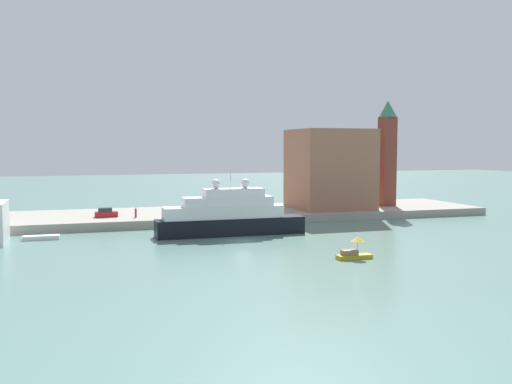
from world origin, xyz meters
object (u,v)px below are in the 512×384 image
person_figure (136,213)px  harbor_building (330,169)px  work_barge (41,238)px  large_yacht (229,216)px  bell_tower (387,149)px  mooring_bollard (218,215)px  small_motorboat (354,251)px  parked_car (106,213)px

person_figure → harbor_building: bearing=6.2°
work_barge → harbor_building: (52.95, 14.95, 8.87)m
large_yacht → harbor_building: harbor_building is taller
bell_tower → mooring_bollard: 40.00m
work_barge → person_figure: size_ratio=2.94×
bell_tower → mooring_bollard: size_ratio=23.95×
person_figure → large_yacht: bearing=-49.6°
bell_tower → person_figure: 52.51m
harbor_building → bell_tower: bell_tower is taller
large_yacht → person_figure: (-12.60, 14.83, -0.70)m
mooring_bollard → small_motorboat: bearing=-75.6°
person_figure → work_barge: bearing=-143.9°
large_yacht → parked_car: size_ratio=5.95×
work_barge → person_figure: person_figure is taller
large_yacht → person_figure: bearing=130.4°
work_barge → parked_car: 16.66m
small_motorboat → bell_tower: size_ratio=0.20×
parked_car → mooring_bollard: (18.54, -6.20, -0.23)m
bell_tower → mooring_bollard: bearing=-167.4°
small_motorboat → mooring_bollard: 34.99m
small_motorboat → bell_tower: (28.79, 42.27, 12.02)m
large_yacht → small_motorboat: large_yacht is taller
bell_tower → small_motorboat: bearing=-124.3°
harbor_building → mooring_bollard: 26.75m
person_figure → small_motorboat: bearing=-59.2°
bell_tower → parked_car: bearing=-177.8°
small_motorboat → work_barge: 45.82m
large_yacht → small_motorboat: size_ratio=5.30×
parked_car → person_figure: (4.84, -2.49, 0.13)m
parked_car → mooring_bollard: parked_car is taller
small_motorboat → harbor_building: harbor_building is taller
work_barge → mooring_bollard: (28.45, 7.07, 1.57)m
parked_car → person_figure: bearing=-27.2°
work_barge → parked_car: size_ratio=1.32×
harbor_building → person_figure: size_ratio=8.90×
large_yacht → work_barge: large_yacht is taller
person_figure → mooring_bollard: person_figure is taller
small_motorboat → parked_car: 48.47m
work_barge → bell_tower: size_ratio=0.24×
small_motorboat → person_figure: bearing=120.8°
large_yacht → person_figure: size_ratio=13.23×
work_barge → mooring_bollard: size_ratio=5.73×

